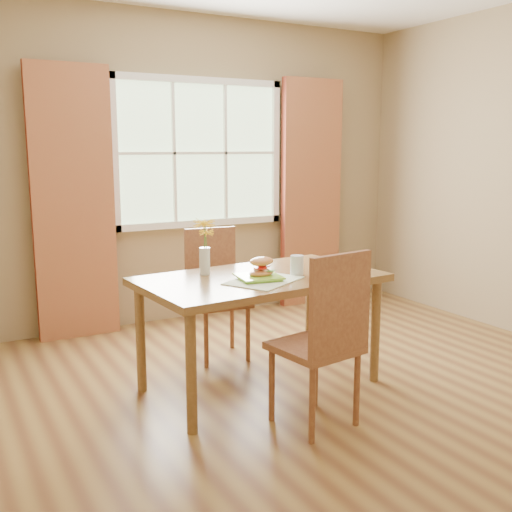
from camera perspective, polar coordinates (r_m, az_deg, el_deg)
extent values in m
cube|color=olive|center=(4.13, 5.66, -11.96)|extent=(4.20, 3.80, 0.02)
cube|color=#917B57|center=(5.50, -5.53, 8.18)|extent=(4.20, 0.02, 2.70)
cube|color=#BBE2AB|center=(5.47, -5.43, 9.74)|extent=(1.50, 0.02, 1.20)
cube|color=white|center=(5.47, -5.42, 16.34)|extent=(1.62, 0.04, 0.06)
cube|color=white|center=(5.49, -5.19, 3.14)|extent=(1.62, 0.04, 0.06)
cube|color=white|center=(5.18, -13.34, 9.48)|extent=(0.06, 0.04, 1.32)
cube|color=white|center=(5.80, 1.87, 9.81)|extent=(0.06, 0.04, 1.32)
cube|color=white|center=(5.45, -5.32, 9.74)|extent=(1.50, 0.03, 0.02)
cube|color=maroon|center=(5.04, -16.99, 4.73)|extent=(0.65, 0.08, 2.20)
cube|color=maroon|center=(5.96, 5.27, 5.94)|extent=(0.65, 0.08, 2.20)
cube|color=brown|center=(3.84, 0.43, -2.23)|extent=(1.58, 0.97, 0.05)
cylinder|color=brown|center=(3.32, -6.19, -11.04)|extent=(0.06, 0.06, 0.70)
cylinder|color=brown|center=(4.09, 11.30, -7.03)|extent=(0.06, 0.06, 0.70)
cylinder|color=brown|center=(3.93, -10.93, -7.75)|extent=(0.06, 0.06, 0.70)
cylinder|color=brown|center=(4.59, 5.12, -4.92)|extent=(0.06, 0.06, 0.70)
cube|color=brown|center=(3.40, 5.60, -8.66)|extent=(0.48, 0.48, 0.04)
cube|color=brown|center=(3.19, 8.03, -4.57)|extent=(0.42, 0.10, 0.54)
cylinder|color=brown|center=(3.27, 5.37, -13.93)|extent=(0.04, 0.04, 0.43)
cylinder|color=brown|center=(3.49, 9.58, -12.40)|extent=(0.04, 0.04, 0.43)
cylinder|color=brown|center=(3.50, 1.51, -12.16)|extent=(0.04, 0.04, 0.43)
cylinder|color=brown|center=(3.71, 5.67, -10.88)|extent=(0.04, 0.04, 0.43)
cube|color=brown|center=(4.44, -3.51, -4.39)|extent=(0.43, 0.43, 0.04)
cube|color=brown|center=(4.55, -4.32, -0.50)|extent=(0.40, 0.07, 0.51)
cylinder|color=brown|center=(4.31, -4.77, -7.97)|extent=(0.03, 0.03, 0.41)
cylinder|color=brown|center=(4.42, -0.77, -7.47)|extent=(0.03, 0.03, 0.41)
cylinder|color=brown|center=(4.60, -6.07, -6.79)|extent=(0.03, 0.03, 0.41)
cylinder|color=brown|center=(4.70, -2.30, -6.36)|extent=(0.03, 0.03, 0.41)
cube|color=beige|center=(3.68, 0.74, -2.35)|extent=(0.55, 0.50, 0.01)
cube|color=#80CB32|center=(3.71, 0.25, -2.11)|extent=(0.29, 0.29, 0.01)
ellipsoid|color=#D07E47|center=(3.71, 0.48, -1.64)|extent=(0.17, 0.12, 0.04)
ellipsoid|color=#4C8C2D|center=(3.71, 1.25, -1.41)|extent=(0.09, 0.06, 0.01)
cylinder|color=red|center=(3.70, 0.42, -1.13)|extent=(0.09, 0.09, 0.01)
cylinder|color=red|center=(3.72, 0.76, -0.95)|extent=(0.08, 0.08, 0.01)
ellipsoid|color=#D07E47|center=(3.70, 0.53, -0.52)|extent=(0.17, 0.12, 0.06)
cylinder|color=silver|center=(3.85, 3.91, -0.88)|extent=(0.08, 0.08, 0.13)
cylinder|color=silver|center=(3.85, 3.91, -1.04)|extent=(0.07, 0.07, 0.11)
cylinder|color=silver|center=(3.87, -4.91, -0.48)|extent=(0.07, 0.07, 0.18)
cylinder|color=silver|center=(3.88, -4.90, -1.12)|extent=(0.06, 0.06, 0.09)
cylinder|color=#3D7028|center=(3.85, -4.92, 0.66)|extent=(0.01, 0.01, 0.33)
cylinder|color=#3D7028|center=(3.86, -4.71, 0.23)|extent=(0.01, 0.01, 0.27)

